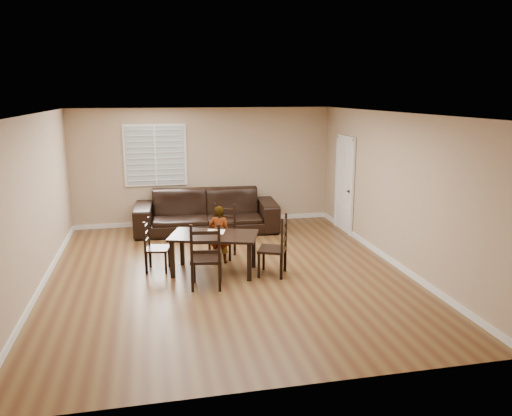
% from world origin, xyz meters
% --- Properties ---
extents(ground, '(7.00, 7.00, 0.00)m').
position_xyz_m(ground, '(0.00, 0.00, 0.00)').
color(ground, brown).
rests_on(ground, ground).
extents(room, '(6.04, 7.04, 2.72)m').
position_xyz_m(room, '(0.04, 0.18, 1.81)').
color(room, tan).
rests_on(room, ground).
extents(dining_table, '(1.63, 1.22, 0.68)m').
position_xyz_m(dining_table, '(-0.21, 0.09, 0.59)').
color(dining_table, black).
rests_on(dining_table, ground).
extents(chair_near, '(0.58, 0.56, 0.99)m').
position_xyz_m(chair_near, '(0.09, 0.98, 0.45)').
color(chair_near, black).
rests_on(chair_near, ground).
extents(chair_far, '(0.55, 0.52, 1.08)m').
position_xyz_m(chair_far, '(-0.44, -0.66, 0.49)').
color(chair_far, black).
rests_on(chair_far, ground).
extents(chair_left, '(0.46, 0.48, 0.91)m').
position_xyz_m(chair_left, '(-1.27, 0.42, 0.41)').
color(chair_left, black).
rests_on(chair_left, ground).
extents(chair_right, '(0.59, 0.60, 1.04)m').
position_xyz_m(chair_right, '(0.85, -0.26, 0.47)').
color(chair_right, black).
rests_on(chair_right, ground).
extents(child, '(0.45, 0.38, 1.06)m').
position_xyz_m(child, '(-0.05, 0.59, 0.53)').
color(child, gray).
rests_on(child, ground).
extents(napkin, '(0.37, 0.37, 0.00)m').
position_xyz_m(napkin, '(-0.16, 0.25, 0.68)').
color(napkin, white).
rests_on(napkin, dining_table).
extents(donut, '(0.10, 0.10, 0.04)m').
position_xyz_m(donut, '(-0.15, 0.24, 0.70)').
color(donut, '#CC8F49').
rests_on(donut, napkin).
extents(sofa, '(3.19, 1.41, 0.91)m').
position_xyz_m(sofa, '(-0.04, 2.76, 0.46)').
color(sofa, black).
rests_on(sofa, ground).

